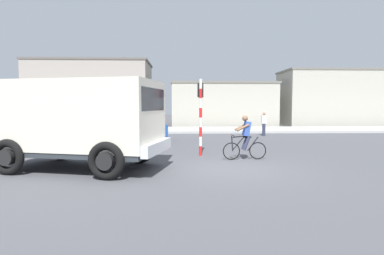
# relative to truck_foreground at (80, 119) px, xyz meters

# --- Properties ---
(ground_plane) EXTENTS (120.00, 120.00, 0.00)m
(ground_plane) POSITION_rel_truck_foreground_xyz_m (4.94, -0.23, -1.67)
(ground_plane) COLOR #4C4C51
(sidewalk_far) EXTENTS (80.00, 5.00, 0.16)m
(sidewalk_far) POSITION_rel_truck_foreground_xyz_m (4.94, 14.78, -1.59)
(sidewalk_far) COLOR #ADADA8
(sidewalk_far) RESTS_ON ground
(truck_foreground) EXTENTS (5.84, 3.73, 2.90)m
(truck_foreground) POSITION_rel_truck_foreground_xyz_m (0.00, 0.00, 0.00)
(truck_foreground) COLOR silver
(truck_foreground) RESTS_ON ground
(cyclist) EXTENTS (1.73, 0.50, 1.72)m
(cyclist) POSITION_rel_truck_foreground_xyz_m (5.84, 1.46, -0.80)
(cyclist) COLOR black
(cyclist) RESTS_ON ground
(traffic_light_pole) EXTENTS (0.24, 0.43, 3.20)m
(traffic_light_pole) POSITION_rel_truck_foreground_xyz_m (4.17, 2.57, 0.40)
(traffic_light_pole) COLOR red
(traffic_light_pole) RESTS_ON ground
(car_red_near) EXTENTS (4.32, 2.77, 1.60)m
(car_red_near) POSITION_rel_truck_foreground_xyz_m (0.50, 7.32, -0.85)
(car_red_near) COLOR #234C9E
(car_red_near) RESTS_ON ground
(pedestrian_near_kerb) EXTENTS (0.34, 0.22, 1.62)m
(pedestrian_near_kerb) POSITION_rel_truck_foreground_xyz_m (9.08, 10.47, -0.82)
(pedestrian_near_kerb) COLOR #2D334C
(pedestrian_near_kerb) RESTS_ON ground
(building_corner_left) EXTENTS (12.07, 6.54, 6.64)m
(building_corner_left) POSITION_rel_truck_foreground_xyz_m (-5.94, 22.40, 1.66)
(building_corner_left) COLOR #9E9389
(building_corner_left) RESTS_ON ground
(building_mid_block) EXTENTS (10.38, 6.44, 4.37)m
(building_mid_block) POSITION_rel_truck_foreground_xyz_m (7.61, 21.27, 0.52)
(building_mid_block) COLOR #B2AD9E
(building_mid_block) RESTS_ON ground
(building_corner_right) EXTENTS (9.83, 5.12, 5.68)m
(building_corner_right) POSITION_rel_truck_foreground_xyz_m (18.79, 20.91, 1.18)
(building_corner_right) COLOR #B2AD9E
(building_corner_right) RESTS_ON ground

